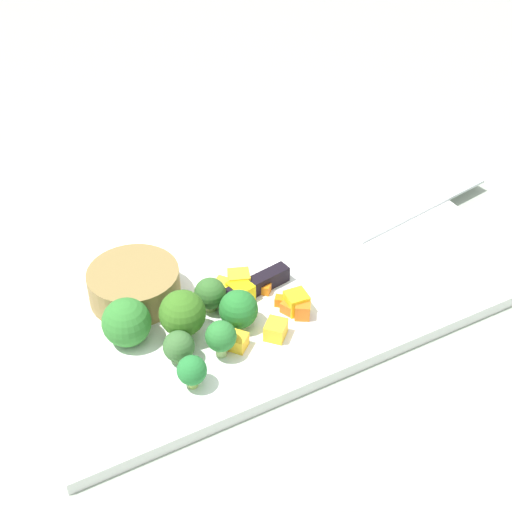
{
  "coord_description": "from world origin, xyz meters",
  "views": [
    {
      "loc": [
        0.28,
        0.51,
        0.48
      ],
      "look_at": [
        0.0,
        0.0,
        0.02
      ],
      "focal_mm": 52.38,
      "sensor_mm": 36.0,
      "label": 1
    }
  ],
  "objects": [
    {
      "name": "ground_plane",
      "position": [
        0.0,
        0.0,
        0.0
      ],
      "size": [
        4.0,
        4.0,
        0.0
      ],
      "primitive_type": "plane",
      "color": "#929C8E"
    },
    {
      "name": "cutting_board",
      "position": [
        0.0,
        0.0,
        0.01
      ],
      "size": [
        0.49,
        0.32,
        0.01
      ],
      "primitive_type": "cube",
      "color": "white",
      "rests_on": "ground_plane"
    },
    {
      "name": "prep_bowl",
      "position": [
        0.12,
        -0.01,
        0.03
      ],
      "size": [
        0.09,
        0.09,
        0.03
      ],
      "primitive_type": "cylinder",
      "color": "olive",
      "rests_on": "cutting_board"
    },
    {
      "name": "chef_knife",
      "position": [
        -0.07,
        0.02,
        0.02
      ],
      "size": [
        0.37,
        0.07,
        0.02
      ],
      "rotation": [
        0.0,
        0.0,
        3.3
      ],
      "color": "silver",
      "rests_on": "cutting_board"
    },
    {
      "name": "carrot_dice_0",
      "position": [
        -0.0,
        0.09,
        0.02
      ],
      "size": [
        0.02,
        0.02,
        0.02
      ],
      "primitive_type": "cube",
      "rotation": [
        0.0,
        0.0,
        1.0
      ],
      "color": "orange",
      "rests_on": "cutting_board"
    },
    {
      "name": "carrot_dice_1",
      "position": [
        0.01,
        0.04,
        0.02
      ],
      "size": [
        0.01,
        0.01,
        0.01
      ],
      "primitive_type": "cube",
      "rotation": [
        0.0,
        0.0,
        0.75
      ],
      "color": "orange",
      "rests_on": "cutting_board"
    },
    {
      "name": "carrot_dice_2",
      "position": [
        0.01,
        0.08,
        0.02
      ],
      "size": [
        0.02,
        0.02,
        0.01
      ],
      "primitive_type": "cube",
      "rotation": [
        0.0,
        0.0,
        1.96
      ],
      "color": "orange",
      "rests_on": "cutting_board"
    },
    {
      "name": "carrot_dice_3",
      "position": [
        0.01,
        0.06,
        0.02
      ],
      "size": [
        0.01,
        0.01,
        0.01
      ],
      "primitive_type": "cube",
      "rotation": [
        0.0,
        0.0,
        2.46
      ],
      "color": "orange",
      "rests_on": "cutting_board"
    },
    {
      "name": "pepper_dice_0",
      "position": [
        0.05,
        0.02,
        0.02
      ],
      "size": [
        0.02,
        0.02,
        0.01
      ],
      "primitive_type": "cube",
      "rotation": [
        0.0,
        0.0,
        0.64
      ],
      "color": "yellow",
      "rests_on": "cutting_board"
    },
    {
      "name": "pepper_dice_1",
      "position": [
        0.04,
        0.04,
        0.02
      ],
      "size": [
        0.02,
        0.03,
        0.02
      ],
      "primitive_type": "cube",
      "rotation": [
        0.0,
        0.0,
        1.78
      ],
      "color": "yellow",
      "rests_on": "cutting_board"
    },
    {
      "name": "pepper_dice_2",
      "position": [
        -0.0,
        0.08,
        0.02
      ],
      "size": [
        0.02,
        0.02,
        0.02
      ],
      "primitive_type": "cube",
      "rotation": [
        0.0,
        0.0,
        1.48
      ],
      "color": "yellow",
      "rests_on": "cutting_board"
    },
    {
      "name": "pepper_dice_3",
      "position": [
        0.07,
        0.09,
        0.02
      ],
      "size": [
        0.02,
        0.02,
        0.01
      ],
      "primitive_type": "cube",
      "rotation": [
        0.0,
        0.0,
        2.26
      ],
      "color": "yellow",
      "rests_on": "cutting_board"
    },
    {
      "name": "pepper_dice_4",
      "position": [
        0.03,
        0.1,
        0.02
      ],
      "size": [
        0.03,
        0.03,
        0.02
      ],
      "primitive_type": "cube",
      "rotation": [
        0.0,
        0.0,
        0.75
      ],
      "color": "yellow",
      "rests_on": "cutting_board"
    },
    {
      "name": "pepper_dice_5",
      "position": [
        0.03,
        0.03,
        0.02
      ],
      "size": [
        0.03,
        0.02,
        0.02
      ],
      "primitive_type": "cube",
      "rotation": [
        0.0,
        0.0,
        1.21
      ],
      "color": "yellow",
      "rests_on": "cutting_board"
    },
    {
      "name": "broccoli_floret_0",
      "position": [
        0.15,
        0.04,
        0.03
      ],
      "size": [
        0.04,
        0.04,
        0.04
      ],
      "color": "#90AE66",
      "rests_on": "cutting_board"
    },
    {
      "name": "broccoli_floret_1",
      "position": [
        0.12,
        0.12,
        0.03
      ],
      "size": [
        0.03,
        0.03,
        0.03
      ],
      "color": "#95BB54",
      "rests_on": "cutting_board"
    },
    {
      "name": "broccoli_floret_2",
      "position": [
        0.12,
        0.09,
        0.03
      ],
      "size": [
        0.03,
        0.03,
        0.03
      ],
      "color": "#81B75E",
      "rests_on": "cutting_board"
    },
    {
      "name": "broccoli_floret_3",
      "position": [
        0.07,
        0.04,
        0.03
      ],
      "size": [
        0.03,
        0.03,
        0.03
      ],
      "color": "#96AE65",
      "rests_on": "cutting_board"
    },
    {
      "name": "broccoli_floret_4",
      "position": [
        0.09,
        0.1,
        0.03
      ],
      "size": [
        0.03,
        0.03,
        0.04
      ],
      "color": "#91B669",
      "rests_on": "cutting_board"
    },
    {
      "name": "broccoli_floret_5",
      "position": [
        0.06,
        0.07,
        0.03
      ],
      "size": [
        0.04,
        0.04,
        0.04
      ],
      "color": "#84B564",
      "rests_on": "cutting_board"
    },
    {
      "name": "broccoli_floret_6",
      "position": [
        0.11,
        0.06,
        0.04
      ],
      "size": [
        0.04,
        0.04,
        0.05
      ],
      "color": "#93B55B",
      "rests_on": "cutting_board"
    }
  ]
}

